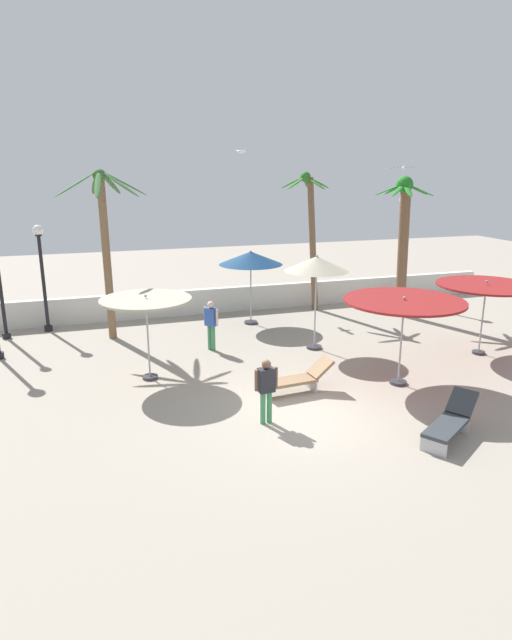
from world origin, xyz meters
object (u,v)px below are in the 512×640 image
(lounge_chair_0, at_px, (298,378))
(lounge_chair_1, at_px, (451,421))
(patio_umbrella_1, at_px, (317,265))
(seagull_2, at_px, (404,167))
(palm_tree_0, at_px, (311,227))
(lamp_post_3, at_px, (42,268))
(patio_umbrella_3, at_px, (251,259))
(seagull_0, at_px, (242,151))
(lamp_post_0, at_px, (401,240))
(palm_tree_2, at_px, (104,233))
(patio_umbrella_4, at_px, (146,303))
(palm_tree_1, at_px, (403,232))
(patio_umbrella_2, at_px, (486,287))
(guest_3, at_px, (266,385))
(patio_umbrella_0, at_px, (404,304))
(guest_1, at_px, (211,321))

(lounge_chair_0, height_order, lounge_chair_1, same)
(patio_umbrella_1, bearing_deg, seagull_2, 35.68)
(palm_tree_0, relative_size, lamp_post_3, 1.46)
(lounge_chair_1, relative_size, seagull_2, 2.02)
(patio_umbrella_3, xyz_separation_m, palm_tree_0, (2.86, 1.21, 0.90))
(lounge_chair_0, distance_m, lounge_chair_1, 3.93)
(palm_tree_0, xyz_separation_m, seagull_0, (-2.11, 2.39, 2.91))
(lamp_post_0, bearing_deg, palm_tree_0, -178.70)
(palm_tree_2, bearing_deg, patio_umbrella_1, -27.05)
(patio_umbrella_4, xyz_separation_m, palm_tree_2, (-0.77, 4.15, 1.44))
(lamp_post_0, distance_m, seagull_0, 7.59)
(lamp_post_0, bearing_deg, lounge_chair_0, -134.80)
(patio_umbrella_1, bearing_deg, seagull_0, 92.71)
(palm_tree_1, height_order, lamp_post_0, palm_tree_1)
(patio_umbrella_2, xyz_separation_m, palm_tree_2, (-10.83, 5.19, 1.46))
(patio_umbrella_1, xyz_separation_m, lounge_chair_1, (0.34, -6.42, -2.33))
(palm_tree_0, height_order, seagull_0, seagull_0)
(patio_umbrella_4, relative_size, guest_3, 1.59)
(palm_tree_1, xyz_separation_m, lamp_post_3, (-13.02, 1.95, -1.00))
(palm_tree_0, bearing_deg, seagull_0, 131.44)
(lamp_post_0, height_order, seagull_0, seagull_0)
(patio_umbrella_1, bearing_deg, patio_umbrella_0, -74.49)
(patio_umbrella_2, xyz_separation_m, seagull_0, (-5.03, 9.06, 4.13))
(lamp_post_3, bearing_deg, seagull_0, 16.37)
(patio_umbrella_0, bearing_deg, palm_tree_1, 58.21)
(lamp_post_3, height_order, guest_1, lamp_post_3)
(patio_umbrella_0, relative_size, seagull_0, 3.20)
(patio_umbrella_0, bearing_deg, guest_3, -164.89)
(guest_1, height_order, seagull_0, seagull_0)
(patio_umbrella_2, distance_m, lounge_chair_1, 6.40)
(patio_umbrella_3, distance_m, palm_tree_2, 5.19)
(patio_umbrella_4, bearing_deg, patio_umbrella_3, 45.85)
(palm_tree_2, height_order, lounge_chair_1, palm_tree_2)
(patio_umbrella_3, bearing_deg, lounge_chair_0, -96.73)
(guest_1, bearing_deg, patio_umbrella_0, -46.05)
(patio_umbrella_2, relative_size, palm_tree_1, 0.55)
(patio_umbrella_0, relative_size, lamp_post_3, 0.83)
(patio_umbrella_3, distance_m, palm_tree_1, 5.94)
(lounge_chair_1, bearing_deg, guest_1, 115.82)
(lounge_chair_0, bearing_deg, guest_1, 108.27)
(palm_tree_0, distance_m, seagull_2, 4.23)
(patio_umbrella_1, bearing_deg, lounge_chair_1, -86.98)
(patio_umbrella_0, height_order, lamp_post_3, lamp_post_3)
(patio_umbrella_3, distance_m, seagull_0, 5.30)
(palm_tree_2, relative_size, guest_3, 3.65)
(patio_umbrella_3, relative_size, lamp_post_3, 0.73)
(palm_tree_1, distance_m, lounge_chair_1, 10.56)
(patio_umbrella_2, xyz_separation_m, lounge_chair_0, (-6.55, -1.10, -1.73))
(guest_1, bearing_deg, lamp_post_0, 22.82)
(patio_umbrella_0, bearing_deg, patio_umbrella_4, 159.08)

